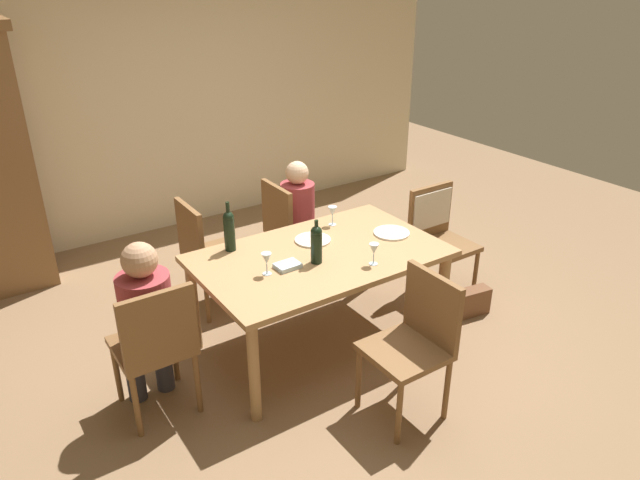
{
  "coord_description": "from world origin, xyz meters",
  "views": [
    {
      "loc": [
        -2.02,
        -3.0,
        2.56
      ],
      "look_at": [
        0.0,
        0.0,
        0.84
      ],
      "focal_mm": 33.07,
      "sensor_mm": 36.0,
      "label": 1
    }
  ],
  "objects_px": {
    "chair_right_end": "(435,226)",
    "wine_glass_centre": "(374,250)",
    "chair_near": "(416,336)",
    "wine_glass_near_left": "(266,259)",
    "chair_far_right": "(289,227)",
    "dinner_plate_guest_left": "(313,240)",
    "wine_bottle_tall_green": "(316,243)",
    "person_man_bearded": "(300,213)",
    "dinner_plate_host": "(391,233)",
    "wine_glass_near_right": "(332,212)",
    "handbag": "(472,302)",
    "chair_far_left": "(206,249)",
    "person_woman_host": "(146,315)",
    "chair_left_end": "(156,342)",
    "dining_table": "(320,263)",
    "wine_bottle_dark_red": "(229,229)"
  },
  "relations": [
    {
      "from": "wine_glass_near_left",
      "to": "wine_glass_near_right",
      "type": "height_order",
      "value": "same"
    },
    {
      "from": "wine_glass_near_left",
      "to": "dinner_plate_host",
      "type": "xyz_separation_m",
      "value": [
        1.07,
        0.03,
        -0.1
      ]
    },
    {
      "from": "chair_far_left",
      "to": "wine_glass_near_left",
      "type": "xyz_separation_m",
      "value": [
        0.02,
        -0.96,
        0.31
      ]
    },
    {
      "from": "wine_bottle_dark_red",
      "to": "wine_glass_near_left",
      "type": "height_order",
      "value": "wine_bottle_dark_red"
    },
    {
      "from": "wine_bottle_dark_red",
      "to": "dinner_plate_guest_left",
      "type": "bearing_deg",
      "value": -19.57
    },
    {
      "from": "chair_near",
      "to": "chair_far_left",
      "type": "xyz_separation_m",
      "value": [
        -0.55,
        1.8,
        0.0
      ]
    },
    {
      "from": "wine_bottle_dark_red",
      "to": "chair_left_end",
      "type": "bearing_deg",
      "value": -147.05
    },
    {
      "from": "person_man_bearded",
      "to": "wine_glass_centre",
      "type": "relative_size",
      "value": 7.31
    },
    {
      "from": "wine_glass_near_left",
      "to": "wine_glass_near_right",
      "type": "distance_m",
      "value": 0.89
    },
    {
      "from": "chair_far_right",
      "to": "dinner_plate_guest_left",
      "type": "relative_size",
      "value": 3.54
    },
    {
      "from": "person_woman_host",
      "to": "wine_glass_near_left",
      "type": "xyz_separation_m",
      "value": [
        0.78,
        -0.08,
        0.19
      ]
    },
    {
      "from": "person_woman_host",
      "to": "wine_glass_near_right",
      "type": "xyz_separation_m",
      "value": [
        1.57,
        0.32,
        0.19
      ]
    },
    {
      "from": "person_man_bearded",
      "to": "dinner_plate_host",
      "type": "distance_m",
      "value": 0.96
    },
    {
      "from": "chair_far_right",
      "to": "person_man_bearded",
      "type": "height_order",
      "value": "person_man_bearded"
    },
    {
      "from": "wine_glass_centre",
      "to": "dinner_plate_host",
      "type": "distance_m",
      "value": 0.52
    },
    {
      "from": "wine_bottle_dark_red",
      "to": "wine_glass_near_right",
      "type": "bearing_deg",
      "value": -3.01
    },
    {
      "from": "wine_bottle_tall_green",
      "to": "handbag",
      "type": "bearing_deg",
      "value": -10.8
    },
    {
      "from": "chair_left_end",
      "to": "wine_glass_centre",
      "type": "height_order",
      "value": "chair_left_end"
    },
    {
      "from": "person_man_bearded",
      "to": "wine_bottle_dark_red",
      "type": "height_order",
      "value": "wine_bottle_dark_red"
    },
    {
      "from": "chair_right_end",
      "to": "wine_glass_near_left",
      "type": "distance_m",
      "value": 1.7
    },
    {
      "from": "chair_far_left",
      "to": "wine_glass_near_left",
      "type": "height_order",
      "value": "chair_far_left"
    },
    {
      "from": "dining_table",
      "to": "person_woman_host",
      "type": "height_order",
      "value": "person_woman_host"
    },
    {
      "from": "wine_glass_near_left",
      "to": "wine_glass_centre",
      "type": "height_order",
      "value": "same"
    },
    {
      "from": "wine_bottle_tall_green",
      "to": "chair_near",
      "type": "bearing_deg",
      "value": -77.19
    },
    {
      "from": "wine_glass_near_left",
      "to": "wine_glass_centre",
      "type": "bearing_deg",
      "value": -22.82
    },
    {
      "from": "chair_near",
      "to": "wine_glass_centre",
      "type": "bearing_deg",
      "value": -11.55
    },
    {
      "from": "chair_right_end",
      "to": "person_man_bearded",
      "type": "bearing_deg",
      "value": -43.42
    },
    {
      "from": "chair_left_end",
      "to": "dinner_plate_host",
      "type": "distance_m",
      "value": 1.85
    },
    {
      "from": "wine_bottle_tall_green",
      "to": "wine_glass_centre",
      "type": "distance_m",
      "value": 0.38
    },
    {
      "from": "chair_right_end",
      "to": "person_woman_host",
      "type": "bearing_deg",
      "value": 2.29
    },
    {
      "from": "chair_near",
      "to": "wine_glass_near_left",
      "type": "bearing_deg",
      "value": 32.49
    },
    {
      "from": "chair_left_end",
      "to": "wine_glass_centre",
      "type": "distance_m",
      "value": 1.48
    },
    {
      "from": "chair_right_end",
      "to": "wine_glass_centre",
      "type": "height_order",
      "value": "chair_right_end"
    },
    {
      "from": "dining_table",
      "to": "person_woman_host",
      "type": "bearing_deg",
      "value": 178.79
    },
    {
      "from": "person_woman_host",
      "to": "wine_bottle_tall_green",
      "type": "bearing_deg",
      "value": -6.27
    },
    {
      "from": "chair_far_right",
      "to": "chair_near",
      "type": "height_order",
      "value": "same"
    },
    {
      "from": "chair_right_end",
      "to": "wine_glass_centre",
      "type": "bearing_deg",
      "value": 24.03
    },
    {
      "from": "chair_far_right",
      "to": "wine_glass_near_left",
      "type": "height_order",
      "value": "chair_far_right"
    },
    {
      "from": "wine_bottle_tall_green",
      "to": "person_man_bearded",
      "type": "bearing_deg",
      "value": 63.35
    },
    {
      "from": "wine_glass_centre",
      "to": "wine_bottle_tall_green",
      "type": "bearing_deg",
      "value": 141.96
    },
    {
      "from": "wine_bottle_tall_green",
      "to": "chair_left_end",
      "type": "bearing_deg",
      "value": 179.44
    },
    {
      "from": "chair_right_end",
      "to": "wine_glass_near_right",
      "type": "xyz_separation_m",
      "value": [
        -0.88,
        0.22,
        0.25
      ]
    },
    {
      "from": "chair_left_end",
      "to": "wine_glass_near_right",
      "type": "bearing_deg",
      "value": 15.44
    },
    {
      "from": "dinner_plate_host",
      "to": "handbag",
      "type": "xyz_separation_m",
      "value": [
        0.61,
        -0.32,
        -0.64
      ]
    },
    {
      "from": "person_man_bearded",
      "to": "dinner_plate_host",
      "type": "height_order",
      "value": "person_man_bearded"
    },
    {
      "from": "chair_right_end",
      "to": "dinner_plate_host",
      "type": "xyz_separation_m",
      "value": [
        -0.61,
        -0.15,
        0.15
      ]
    },
    {
      "from": "wine_bottle_tall_green",
      "to": "wine_glass_near_left",
      "type": "xyz_separation_m",
      "value": [
        -0.35,
        0.04,
        -0.03
      ]
    },
    {
      "from": "wine_glass_near_left",
      "to": "dinner_plate_guest_left",
      "type": "relative_size",
      "value": 0.57
    },
    {
      "from": "dining_table",
      "to": "chair_left_end",
      "type": "height_order",
      "value": "chair_left_end"
    },
    {
      "from": "chair_right_end",
      "to": "handbag",
      "type": "distance_m",
      "value": 0.68
    }
  ]
}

